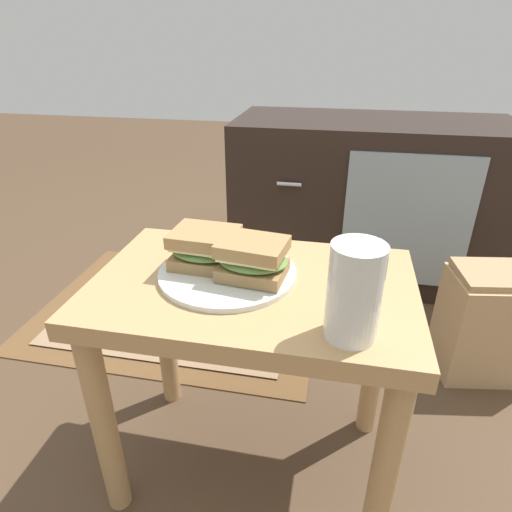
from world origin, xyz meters
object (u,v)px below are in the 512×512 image
plate (228,272)px  beer_glass (354,295)px  sandwich_front (205,248)px  sandwich_back (250,259)px  paper_bag (488,323)px  tv_cabinet (367,200)px

plate → beer_glass: beer_glass is taller
sandwich_front → beer_glass: (0.26, -0.15, 0.02)m
plate → sandwich_back: sandwich_back is taller
plate → paper_bag: bearing=33.6°
plate → sandwich_back: size_ratio=1.89×
tv_cabinet → sandwich_front: (-0.33, -0.92, 0.21)m
tv_cabinet → beer_glass: (-0.07, -1.07, 0.24)m
tv_cabinet → beer_glass: size_ratio=6.75×
sandwich_back → beer_glass: size_ratio=0.91×
sandwich_back → paper_bag: bearing=36.5°
sandwich_back → paper_bag: size_ratio=0.41×
tv_cabinet → beer_glass: bearing=-93.8°
plate → sandwich_front: sandwich_front is taller
tv_cabinet → sandwich_back: (-0.24, -0.95, 0.21)m
sandwich_back → paper_bag: 0.78m
beer_glass → sandwich_back: bearing=145.2°
beer_glass → plate: bearing=148.2°
sandwich_front → beer_glass: 0.30m
sandwich_back → paper_bag: (0.56, 0.42, -0.35)m
sandwich_back → beer_glass: (0.17, -0.12, 0.02)m
tv_cabinet → plate: (-0.29, -0.94, 0.17)m
plate → paper_bag: plate is taller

